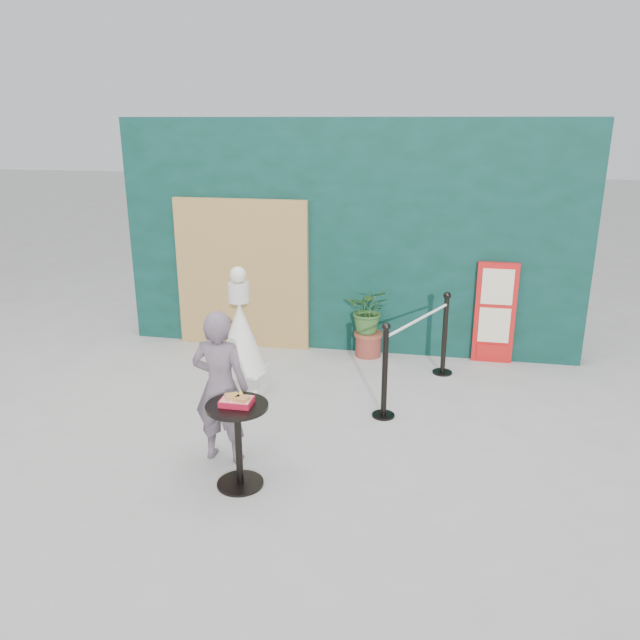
{
  "coord_description": "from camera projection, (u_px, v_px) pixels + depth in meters",
  "views": [
    {
      "loc": [
        1.17,
        -4.8,
        2.98
      ],
      "look_at": [
        0.0,
        1.2,
        1.0
      ],
      "focal_mm": 35.0,
      "sensor_mm": 36.0,
      "label": 1
    }
  ],
  "objects": [
    {
      "name": "cafe_table",
      "position": [
        238.0,
        432.0,
        5.18
      ],
      "size": [
        0.52,
        0.52,
        0.75
      ],
      "color": "black",
      "rests_on": "ground"
    },
    {
      "name": "back_wall",
      "position": [
        349.0,
        238.0,
        8.09
      ],
      "size": [
        6.0,
        0.3,
        3.0
      ],
      "primitive_type": "cube",
      "color": "#0A2E23",
      "rests_on": "ground"
    },
    {
      "name": "statue",
      "position": [
        241.0,
        343.0,
        6.94
      ],
      "size": [
        0.57,
        0.57,
        1.47
      ],
      "color": "silver",
      "rests_on": "ground"
    },
    {
      "name": "menu_board",
      "position": [
        495.0,
        313.0,
        7.83
      ],
      "size": [
        0.5,
        0.07,
        1.3
      ],
      "color": "red",
      "rests_on": "ground"
    },
    {
      "name": "ground",
      "position": [
        295.0,
        466.0,
        5.61
      ],
      "size": [
        60.0,
        60.0,
        0.0
      ],
      "primitive_type": "plane",
      "color": "#ADAAA5",
      "rests_on": "ground"
    },
    {
      "name": "planter",
      "position": [
        369.0,
        316.0,
        8.06
      ],
      "size": [
        0.55,
        0.48,
        0.93
      ],
      "color": "brown",
      "rests_on": "ground"
    },
    {
      "name": "stanchion_barrier",
      "position": [
        417.0,
        352.0,
        6.95
      ],
      "size": [
        0.84,
        1.54,
        1.03
      ],
      "color": "black",
      "rests_on": "ground"
    },
    {
      "name": "food_basket",
      "position": [
        237.0,
        400.0,
        5.09
      ],
      "size": [
        0.26,
        0.19,
        0.11
      ],
      "color": "#B9132D",
      "rests_on": "cafe_table"
    },
    {
      "name": "bamboo_fence",
      "position": [
        242.0,
        274.0,
        8.31
      ],
      "size": [
        1.8,
        0.08,
        2.0
      ],
      "primitive_type": "cube",
      "color": "tan",
      "rests_on": "ground"
    },
    {
      "name": "woman",
      "position": [
        220.0,
        387.0,
        5.53
      ],
      "size": [
        0.54,
        0.37,
        1.42
      ],
      "primitive_type": "imported",
      "rotation": [
        0.0,
        0.0,
        3.08
      ],
      "color": "slate",
      "rests_on": "ground"
    }
  ]
}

